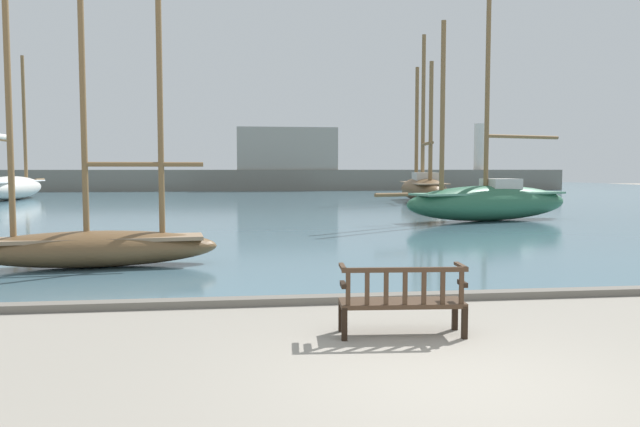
{
  "coord_description": "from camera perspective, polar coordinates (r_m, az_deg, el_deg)",
  "views": [
    {
      "loc": [
        -2.11,
        -5.94,
        2.15
      ],
      "look_at": [
        -0.01,
        10.0,
        1.0
      ],
      "focal_mm": 35.0,
      "sensor_mm": 36.0,
      "label": 1
    }
  ],
  "objects": [
    {
      "name": "park_bench",
      "position": [
        8.17,
        7.52,
        -7.83
      ],
      "size": [
        1.63,
        0.64,
        0.92
      ],
      "color": "black",
      "rests_on": "ground"
    },
    {
      "name": "sailboat_far_port",
      "position": [
        25.82,
        15.2,
        1.27
      ],
      "size": [
        8.93,
        3.91,
        10.27
      ],
      "color": "#2D6647",
      "rests_on": "harbor_water"
    },
    {
      "name": "sailboat_far_starboard",
      "position": [
        46.8,
        -26.39,
        2.37
      ],
      "size": [
        2.65,
        11.11,
        11.63
      ],
      "color": "silver",
      "rests_on": "harbor_water"
    },
    {
      "name": "ground_plane",
      "position": [
        6.66,
        11.82,
        -14.85
      ],
      "size": [
        160.0,
        160.0,
        0.0
      ],
      "primitive_type": "plane",
      "color": "gray"
    },
    {
      "name": "sailboat_mid_starboard",
      "position": [
        14.0,
        -20.01,
        -2.42
      ],
      "size": [
        5.26,
        1.79,
        6.95
      ],
      "color": "brown",
      "rests_on": "harbor_water"
    },
    {
      "name": "harbor_water",
      "position": [
        50.03,
        -5.08,
        1.67
      ],
      "size": [
        100.0,
        80.0,
        0.08
      ],
      "primitive_type": "cube",
      "color": "slate",
      "rests_on": "ground"
    },
    {
      "name": "sailboat_nearest_port",
      "position": [
        39.95,
        9.4,
        2.52
      ],
      "size": [
        3.37,
        8.61,
        10.45
      ],
      "color": "brown",
      "rests_on": "harbor_water"
    },
    {
      "name": "quay_edge_kerb",
      "position": [
        10.23,
        4.62,
        -7.72
      ],
      "size": [
        40.0,
        0.3,
        0.12
      ],
      "primitive_type": "cube",
      "color": "slate",
      "rests_on": "ground"
    },
    {
      "name": "far_breakwater",
      "position": [
        59.66,
        -4.73,
        3.64
      ],
      "size": [
        59.84,
        2.4,
        6.62
      ],
      "color": "slate",
      "rests_on": "ground"
    }
  ]
}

